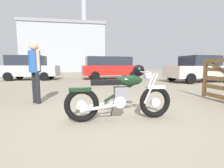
{
  "coord_description": "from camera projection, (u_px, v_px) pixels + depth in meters",
  "views": [
    {
      "loc": [
        -0.39,
        -3.17,
        1.04
      ],
      "look_at": [
        0.1,
        0.76,
        0.58
      ],
      "focal_mm": 25.26,
      "sensor_mm": 36.0,
      "label": 1
    }
  ],
  "objects": [
    {
      "name": "ground_plane",
      "position": [
        112.0,
        116.0,
        3.29
      ],
      "size": [
        80.0,
        80.0,
        0.0
      ],
      "primitive_type": "plane",
      "color": "gray"
    },
    {
      "name": "vintage_motorcycle",
      "position": [
        122.0,
        94.0,
        3.04
      ],
      "size": [
        2.08,
        0.73,
        1.07
      ],
      "rotation": [
        0.0,
        0.0,
        0.05
      ],
      "color": "black",
      "rests_on": "ground_plane"
    },
    {
      "name": "bystander",
      "position": [
        35.0,
        67.0,
        4.27
      ],
      "size": [
        0.35,
        0.34,
        1.66
      ],
      "rotation": [
        0.0,
        0.0,
        3.94
      ],
      "color": "black",
      "rests_on": "ground_plane"
    },
    {
      "name": "silver_sedan_mid",
      "position": [
        29.0,
        67.0,
        11.61
      ],
      "size": [
        3.94,
        1.91,
        1.78
      ],
      "rotation": [
        0.0,
        0.0,
        -0.03
      ],
      "color": "black",
      "rests_on": "ground_plane"
    },
    {
      "name": "blue_hatchback_right",
      "position": [
        199.0,
        69.0,
        10.12
      ],
      "size": [
        4.39,
        2.34,
        1.67
      ],
      "rotation": [
        0.0,
        0.0,
        0.13
      ],
      "color": "black",
      "rests_on": "ground_plane"
    },
    {
      "name": "red_hatchback_near",
      "position": [
        111.0,
        67.0,
        12.61
      ],
      "size": [
        4.9,
        2.46,
        1.74
      ],
      "rotation": [
        0.0,
        0.0,
        0.14
      ],
      "color": "black",
      "rests_on": "ground_plane"
    },
    {
      "name": "industrial_building",
      "position": [
        67.0,
        49.0,
        31.28
      ],
      "size": [
        14.91,
        10.52,
        17.78
      ],
      "rotation": [
        0.0,
        0.0,
        0.04
      ],
      "color": "#9EA0A8",
      "rests_on": "ground_plane"
    }
  ]
}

